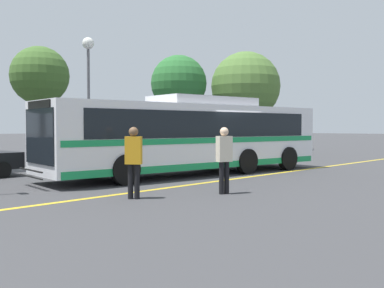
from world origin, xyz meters
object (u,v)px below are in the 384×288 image
Objects in this scene: parked_car_4 at (245,145)px; pedestrian_1 at (134,158)px; parked_car_2 at (103,154)px; pedestrian_0 at (224,156)px; transit_bus at (192,135)px; tree_1 at (246,86)px; tree_2 at (40,76)px; tree_3 at (179,83)px; parked_car_3 at (183,148)px; street_lamp at (88,66)px.

pedestrian_1 is at bearing -66.80° from parked_car_4.
parked_car_2 is 9.16m from pedestrian_0.
pedestrian_1 reaches higher than parked_car_4.
tree_1 is at bearing -53.72° from transit_bus.
tree_2 is 0.91× the size of tree_3.
tree_3 reaches higher than tree_2.
tree_1 is 1.06× the size of tree_3.
transit_bus is 2.99× the size of parked_car_2.
tree_2 is (0.16, 6.05, 4.00)m from parked_car_2.
pedestrian_1 is at bearing -108.39° from tree_2.
tree_1 is at bearing -13.24° from tree_2.
parked_car_3 reaches higher than parked_car_4.
parked_car_2 is at bearing -91.54° from tree_2.
parked_car_2 is 2.26× the size of pedestrian_1.
pedestrian_1 is 21.72m from tree_1.
street_lamp is 1.01× the size of tree_2.
parked_car_3 is at bearing -24.52° from street_lamp.
parked_car_2 is 0.58× the size of tree_1.
pedestrian_0 is at bearing 150.55° from transit_bus.
transit_bus is 15.49m from tree_1.
tree_3 is (9.99, -0.60, 0.25)m from tree_2.
parked_car_4 is 0.75× the size of tree_2.
transit_bus is 2.02× the size of tree_2.
street_lamp is (5.33, 10.22, 3.83)m from pedestrian_1.
tree_2 reaches higher than pedestrian_1.
parked_car_3 is 0.91× the size of parked_car_4.
tree_1 is (13.22, 7.41, 3.22)m from transit_bus.
parked_car_4 is at bearing -12.16° from street_lamp.
parked_car_3 is at bearing -34.68° from transit_bus.
transit_bus reaches higher than parked_car_3.
parked_car_4 is at bearing -56.52° from transit_bus.
pedestrian_0 reaches higher than parked_car_4.
tree_2 is (-14.05, 3.30, -0.14)m from tree_1.
parked_car_4 is 12.83m from tree_2.
street_lamp reaches higher than parked_car_2.
transit_bus is 11.14m from parked_car_4.
parked_car_2 is (-0.99, 4.66, -0.92)m from transit_bus.
transit_bus reaches higher than parked_car_4.
street_lamp is at bearing 7.78° from transit_bus.
parked_car_4 is (5.46, -0.08, -0.03)m from parked_car_3.
transit_bus reaches higher than pedestrian_1.
tree_1 is (14.21, 2.75, 4.14)m from parked_car_2.
pedestrian_1 is 0.27× the size of tree_3.
parked_car_3 is at bearing -164.76° from tree_1.
pedestrian_1 is 12.15m from street_lamp.
pedestrian_1 is (-4.43, -7.77, 0.43)m from parked_car_2.
parked_car_3 is 0.58× the size of tree_1.
street_lamp is at bearing -178.73° from tree_1.
parked_car_2 is 5.48m from parked_car_3.
tree_3 reaches higher than parked_car_3.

